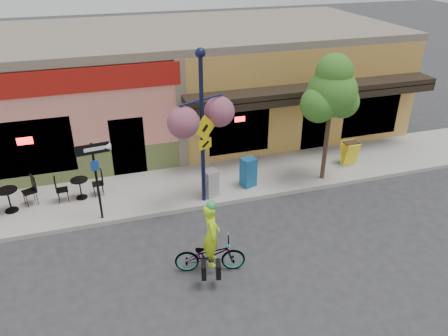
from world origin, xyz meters
name	(u,v)px	position (x,y,z in m)	size (l,w,h in m)	color
ground	(238,212)	(0.00, 0.00, 0.00)	(90.00, 90.00, 0.00)	#2D2D30
sidewalk	(220,181)	(0.00, 2.00, 0.07)	(24.00, 3.00, 0.15)	#9E9B93
curb	(233,201)	(0.00, 0.55, 0.07)	(24.00, 0.12, 0.15)	#A8A59E
building	(184,80)	(0.00, 7.50, 2.25)	(18.20, 8.20, 4.50)	#E1836F
bicycle	(210,255)	(-1.60, -2.39, 0.48)	(0.64, 1.84, 0.97)	maroon
cyclist_rider	(212,242)	(-1.55, -2.39, 0.88)	(0.64, 0.42, 1.76)	#C5F91A
lamp_post	(202,130)	(-0.92, 0.82, 2.64)	(1.59, 0.64, 4.98)	#111737
one_way_sign	(97,182)	(-4.19, 0.74, 1.41)	(0.97, 0.21, 2.53)	black
cafe_set_left	(8,197)	(-6.91, 1.99, 0.65)	(1.67, 0.83, 1.00)	black
cafe_set_right	(80,186)	(-4.77, 2.15, 0.60)	(1.50, 0.75, 0.90)	black
newspaper_box_blue	(248,172)	(0.81, 1.29, 0.67)	(0.47, 0.42, 1.04)	#165489
newspaper_box_grey	(211,183)	(-0.62, 1.03, 0.62)	(0.43, 0.39, 0.93)	#A0A0A0
street_tree	(329,119)	(3.54, 1.00, 2.41)	(1.77, 1.77, 4.53)	#3D7A26
sandwich_board	(352,155)	(5.04, 1.52, 0.61)	(0.55, 0.41, 0.92)	yellow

